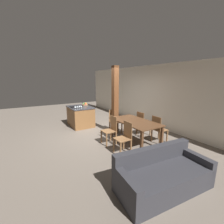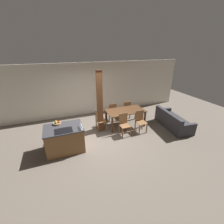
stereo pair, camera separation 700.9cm
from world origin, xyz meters
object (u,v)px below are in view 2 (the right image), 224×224
(fruit_bowl, at_px, (57,123))
(dining_table, at_px, (125,112))
(kitchen_island, at_px, (65,139))
(dining_chair_far_left, at_px, (112,111))
(dining_chair_far_right, at_px, (126,109))
(dining_chair_head_end, at_px, (99,120))
(wine_glass_near, at_px, (82,127))
(dining_chair_near_right, at_px, (140,121))
(dining_chair_near_left, at_px, (124,124))
(timber_post, at_px, (100,102))
(wine_glass_end, at_px, (80,123))
(wine_glass_middle, at_px, (81,126))
(couch, at_px, (173,122))
(wine_glass_far, at_px, (81,125))

(fruit_bowl, distance_m, dining_table, 2.99)
(kitchen_island, distance_m, fruit_bowl, 0.60)
(dining_chair_far_left, relative_size, dining_chair_far_right, 1.00)
(dining_chair_head_end, bearing_deg, dining_chair_far_right, -66.67)
(wine_glass_near, xyz_separation_m, dining_chair_head_end, (0.96, 1.28, -0.53))
(dining_chair_near_right, bearing_deg, dining_chair_near_left, 180.00)
(timber_post, bearing_deg, wine_glass_end, -134.43)
(wine_glass_near, bearing_deg, timber_post, 51.76)
(wine_glass_end, bearing_deg, dining_chair_near_right, 7.31)
(timber_post, bearing_deg, dining_chair_head_end, 166.30)
(wine_glass_middle, height_order, dining_table, wine_glass_middle)
(wine_glass_middle, xyz_separation_m, dining_chair_near_left, (1.80, 0.50, -0.53))
(fruit_bowl, relative_size, dining_chair_near_right, 0.30)
(wine_glass_end, bearing_deg, wine_glass_middle, -90.00)
(dining_chair_near_left, height_order, dining_chair_far_right, same)
(wine_glass_end, relative_size, couch, 0.08)
(wine_glass_near, xyz_separation_m, wine_glass_far, (0.00, 0.17, 0.00))
(wine_glass_near, distance_m, dining_chair_far_left, 2.72)
(wine_glass_end, bearing_deg, dining_table, 25.13)
(kitchen_island, bearing_deg, dining_chair_near_left, 4.37)
(dining_chair_far_left, bearing_deg, kitchen_island, 33.60)
(wine_glass_far, bearing_deg, dining_chair_near_left, 12.90)
(wine_glass_end, relative_size, dining_chair_near_left, 0.16)
(wine_glass_near, xyz_separation_m, dining_table, (2.19, 1.28, -0.35))
(dining_chair_far_right, bearing_deg, dining_chair_near_left, 61.07)
(dining_table, height_order, couch, dining_table)
(dining_chair_near_left, xyz_separation_m, dining_chair_far_left, (0.00, 1.39, 0.00))
(dining_table, distance_m, timber_post, 1.35)
(wine_glass_far, xyz_separation_m, timber_post, (1.00, 1.10, 0.29))
(dining_chair_head_end, bearing_deg, wine_glass_end, 136.95)
(dining_chair_far_left, distance_m, dining_chair_head_end, 1.10)
(dining_chair_far_right, distance_m, dining_chair_head_end, 1.76)
(dining_chair_near_left, xyz_separation_m, dining_chair_head_end, (-0.85, 0.70, 0.00))
(kitchen_island, distance_m, dining_chair_far_right, 3.51)
(wine_glass_near, bearing_deg, couch, 4.92)
(wine_glass_near, bearing_deg, dining_chair_far_right, 37.45)
(wine_glass_far, height_order, dining_chair_near_left, wine_glass_far)
(wine_glass_middle, relative_size, dining_table, 0.08)
(kitchen_island, xyz_separation_m, dining_chair_far_right, (3.14, 1.57, 0.03))
(wine_glass_near, relative_size, dining_chair_far_left, 0.16)
(couch, bearing_deg, dining_chair_near_right, 87.99)
(dining_chair_near_right, bearing_deg, wine_glass_middle, -169.09)
(wine_glass_far, relative_size, dining_chair_far_right, 0.16)
(dining_table, xyz_separation_m, dining_chair_far_left, (-0.38, 0.70, -0.18))
(kitchen_island, xyz_separation_m, dining_chair_head_end, (1.52, 0.88, 0.03))
(dining_chair_near_right, bearing_deg, dining_chair_far_right, 90.00)
(wine_glass_far, bearing_deg, dining_chair_head_end, 49.16)
(wine_glass_middle, relative_size, couch, 0.08)
(dining_chair_near_right, bearing_deg, couch, -8.05)
(dining_chair_near_right, height_order, couch, dining_chair_near_right)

